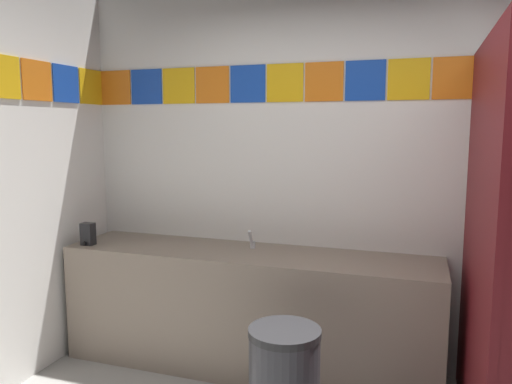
{
  "coord_description": "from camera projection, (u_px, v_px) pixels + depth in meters",
  "views": [
    {
      "loc": [
        0.38,
        -1.71,
        1.68
      ],
      "look_at": [
        -0.56,
        1.08,
        1.28
      ],
      "focal_mm": 34.63,
      "sensor_mm": 36.0,
      "label": 1
    }
  ],
  "objects": [
    {
      "name": "soap_dispenser",
      "position": [
        88.0,
        234.0,
        3.56
      ],
      "size": [
        0.09,
        0.09,
        0.16
      ],
      "color": "black",
      "rests_on": "vanity_counter"
    },
    {
      "name": "faucet_center",
      "position": [
        252.0,
        241.0,
        3.44
      ],
      "size": [
        0.04,
        0.1,
        0.14
      ],
      "color": "silver",
      "rests_on": "vanity_counter"
    },
    {
      "name": "wall_back",
      "position": [
        363.0,
        173.0,
        3.38
      ],
      "size": [
        4.12,
        0.09,
        2.71
      ],
      "color": "white",
      "rests_on": "ground_plane"
    },
    {
      "name": "vanity_counter",
      "position": [
        248.0,
        309.0,
        3.42
      ],
      "size": [
        2.57,
        0.59,
        0.83
      ],
      "color": "gray",
      "rests_on": "ground_plane"
    }
  ]
}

